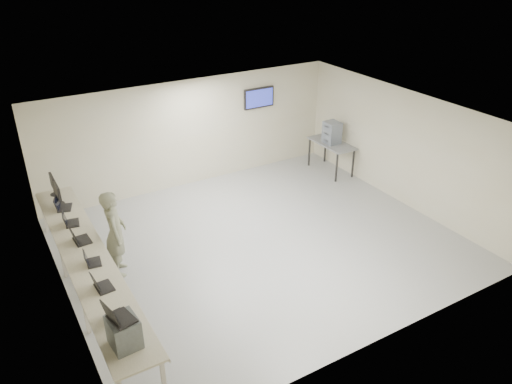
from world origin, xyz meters
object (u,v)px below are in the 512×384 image
soldier (115,233)px  side_table (332,145)px  workbench (88,260)px  equipment_box (124,332)px

soldier → side_table: (6.53, 1.67, -0.09)m
workbench → side_table: 7.51m
workbench → soldier: soldier is taller
soldier → side_table: size_ratio=1.23×
soldier → equipment_box: bearing=-177.8°
workbench → side_table: bearing=16.9°
workbench → soldier: size_ratio=3.39×
workbench → side_table: size_ratio=4.18×
workbench → soldier: 0.84m
equipment_box → soldier: bearing=71.8°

